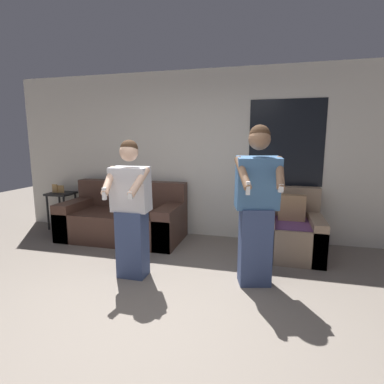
{
  "coord_description": "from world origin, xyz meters",
  "views": [
    {
      "loc": [
        1.05,
        -2.14,
        1.58
      ],
      "look_at": [
        0.25,
        1.02,
        1.03
      ],
      "focal_mm": 28.0,
      "sensor_mm": 36.0,
      "label": 1
    }
  ],
  "objects": [
    {
      "name": "couch",
      "position": [
        -1.21,
        2.2,
        0.31
      ],
      "size": [
        1.94,
        0.95,
        0.91
      ],
      "color": "#472D23",
      "rests_on": "ground_plane"
    },
    {
      "name": "side_table",
      "position": [
        -2.57,
        2.44,
        0.54
      ],
      "size": [
        0.43,
        0.41,
        0.81
      ],
      "color": "black",
      "rests_on": "ground_plane"
    },
    {
      "name": "person_left",
      "position": [
        -0.45,
        0.93,
        0.8
      ],
      "size": [
        0.5,
        0.46,
        1.6
      ],
      "color": "#384770",
      "rests_on": "ground_plane"
    },
    {
      "name": "wall_back",
      "position": [
        0.02,
        2.7,
        1.35
      ],
      "size": [
        6.77,
        0.07,
        2.7
      ],
      "color": "beige",
      "rests_on": "ground_plane"
    },
    {
      "name": "ground_plane",
      "position": [
        0.0,
        0.0,
        0.0
      ],
      "size": [
        14.0,
        14.0,
        0.0
      ],
      "primitive_type": "plane",
      "color": "slate"
    },
    {
      "name": "armchair",
      "position": [
        1.39,
        2.15,
        0.31
      ],
      "size": [
        0.82,
        0.95,
        0.91
      ],
      "color": "#937A60",
      "rests_on": "ground_plane"
    },
    {
      "name": "person_right",
      "position": [
        0.95,
        1.08,
        0.89
      ],
      "size": [
        0.53,
        0.56,
        1.75
      ],
      "color": "#384770",
      "rests_on": "ground_plane"
    }
  ]
}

